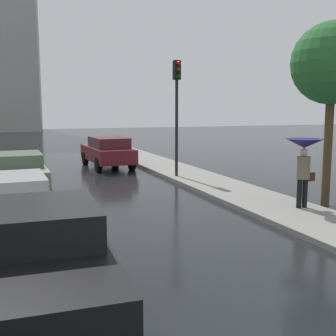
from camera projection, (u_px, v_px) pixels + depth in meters
car_maroon_near_kerb at (108, 151)px, 20.35m from camera, size 1.96×4.34×1.50m
car_black_mid_road at (45, 258)px, 5.86m from camera, size 1.92×4.40×1.52m
car_green_behind_camera at (19, 174)px, 13.68m from camera, size 1.80×3.87×1.42m
car_white_far_lane at (14, 202)px, 9.71m from camera, size 1.80×4.61×1.30m
pedestrian_with_umbrella_near at (304, 153)px, 11.34m from camera, size 1.01×1.01×1.91m
traffic_light at (177, 97)px, 16.58m from camera, size 0.26×0.39×4.60m
street_tree_near at (332, 64)px, 11.89m from camera, size 2.35×2.35×5.32m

